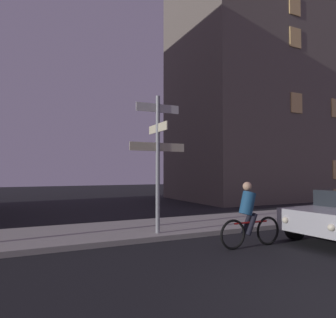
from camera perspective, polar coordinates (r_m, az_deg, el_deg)
name	(u,v)px	position (r m, az deg, el deg)	size (l,w,h in m)	color
sidewalk_kerb	(161,228)	(10.14, -1.29, -12.52)	(40.00, 3.01, 0.14)	#9E9991
signpost	(158,152)	(8.79, -1.89, 1.36)	(1.68, 1.24, 3.88)	gray
cyclist	(249,217)	(8.01, 14.70, -10.26)	(1.82, 0.32, 1.61)	black
building_right_block	(254,93)	(23.18, 15.49, 11.67)	(10.65, 7.45, 14.89)	#6B6056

